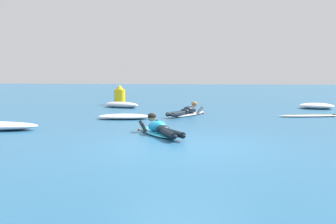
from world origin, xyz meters
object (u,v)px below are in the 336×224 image
(channel_marker_buoy, at_px, (120,97))
(surfer_far, at_px, (188,112))
(drifting_surfboard, at_px, (309,116))
(surfer_near, at_px, (159,129))

(channel_marker_buoy, bearing_deg, surfer_far, -50.82)
(drifting_surfboard, bearing_deg, surfer_far, -175.51)
(drifting_surfboard, relative_size, channel_marker_buoy, 2.24)
(drifting_surfboard, xyz_separation_m, channel_marker_buoy, (-8.57, 4.82, 0.37))
(surfer_near, relative_size, surfer_far, 0.86)
(drifting_surfboard, bearing_deg, channel_marker_buoy, 150.63)
(drifting_surfboard, bearing_deg, surfer_near, -129.01)
(surfer_far, distance_m, drifting_surfboard, 4.37)
(channel_marker_buoy, bearing_deg, drifting_surfboard, -29.37)
(surfer_far, bearing_deg, surfer_near, -90.32)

